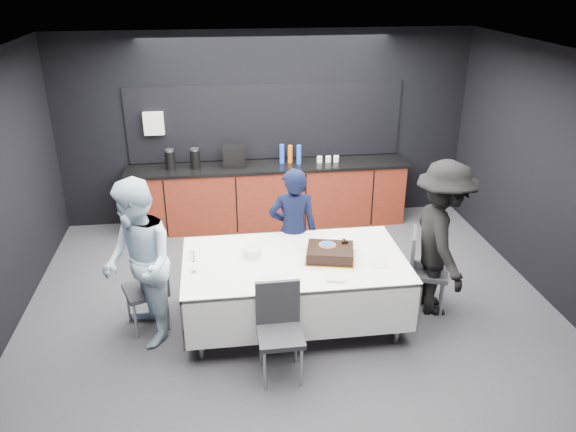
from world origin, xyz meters
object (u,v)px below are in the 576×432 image
object	(u,v)px
party_table	(294,270)
chair_near	(279,324)
chair_right	(422,265)
person_right	(441,239)
champagne_flute	(192,258)
person_left	(138,264)
plate_stack	(252,252)
chair_left	(152,281)
person_center	(293,231)
cake_assembly	(330,253)

from	to	relation	value
party_table	chair_near	distance (m)	0.83
chair_right	person_right	xyz separation A→B (m)	(0.15, -0.08, 0.34)
chair_right	champagne_flute	bearing A→B (deg)	-173.97
chair_near	person_left	size ratio (longest dim) A/B	0.53
chair_right	person_left	bearing A→B (deg)	-176.18
plate_stack	chair_left	size ratio (longest dim) A/B	0.23
chair_right	person_right	world-z (taller)	person_right
plate_stack	person_center	distance (m)	0.76
person_center	chair_right	bearing A→B (deg)	160.87
chair_right	person_right	size ratio (longest dim) A/B	0.53
chair_near	chair_left	bearing A→B (deg)	142.78
chair_left	person_center	world-z (taller)	person_center
cake_assembly	plate_stack	xyz separation A→B (m)	(-0.81, 0.15, -0.01)
party_table	chair_left	world-z (taller)	chair_left
plate_stack	person_left	bearing A→B (deg)	-170.38
chair_right	person_center	xyz separation A→B (m)	(-1.37, 0.55, 0.24)
cake_assembly	chair_near	size ratio (longest dim) A/B	0.64
champagne_flute	chair_left	bearing A→B (deg)	146.89
cake_assembly	chair_near	xyz separation A→B (m)	(-0.63, -0.75, -0.31)
cake_assembly	person_center	size ratio (longest dim) A/B	0.39
cake_assembly	person_right	xyz separation A→B (m)	(1.24, 0.09, 0.03)
chair_left	chair_right	world-z (taller)	same
chair_near	cake_assembly	bearing A→B (deg)	50.01
chair_near	person_right	xyz separation A→B (m)	(1.87, 0.83, 0.34)
plate_stack	cake_assembly	bearing A→B (deg)	-10.70
chair_near	person_center	world-z (taller)	person_center
person_left	person_right	xyz separation A→B (m)	(3.19, 0.13, 0.00)
plate_stack	person_left	distance (m)	1.16
champagne_flute	person_center	size ratio (longest dim) A/B	0.14
plate_stack	chair_near	distance (m)	0.97
chair_left	plate_stack	bearing A→B (deg)	-2.20
champagne_flute	person_right	distance (m)	2.66
party_table	person_right	xyz separation A→B (m)	(1.61, 0.05, 0.24)
chair_left	chair_right	size ratio (longest dim) A/B	1.00
party_table	person_left	size ratio (longest dim) A/B	1.32
cake_assembly	person_center	distance (m)	0.77
plate_stack	person_center	bearing A→B (deg)	46.95
chair_near	person_left	bearing A→B (deg)	151.87
chair_left	person_center	size ratio (longest dim) A/B	0.60
person_right	chair_right	bearing A→B (deg)	68.24
chair_left	chair_near	world-z (taller)	same
party_table	plate_stack	distance (m)	0.49
party_table	person_center	distance (m)	0.69
champagne_flute	chair_left	world-z (taller)	champagne_flute
chair_left	person_left	size ratio (longest dim) A/B	0.53
chair_near	person_right	distance (m)	2.07
champagne_flute	chair_right	bearing A→B (deg)	6.03
plate_stack	person_left	world-z (taller)	person_left
person_center	chair_left	bearing A→B (deg)	20.62
plate_stack	person_right	world-z (taller)	person_right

